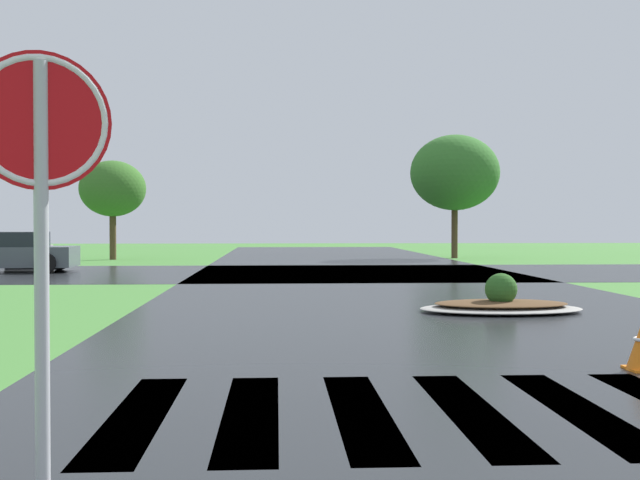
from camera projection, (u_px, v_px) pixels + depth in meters
asphalt_roadway at (436, 322)px, 12.44m from camera, size 10.04×80.00×0.01m
asphalt_cross_road at (356, 273)px, 24.97m from camera, size 90.00×9.04×0.01m
crosswalk_stripes at (577, 409)px, 6.58m from camera, size 7.65×2.97×0.01m
stop_sign at (41, 168)px, 4.32m from camera, size 0.71×0.31×2.48m
median_island at (501, 304)px, 13.84m from camera, size 2.84×1.70×0.68m
car_dark_suv at (7, 253)px, 25.27m from camera, size 4.42×2.22×1.28m
drainage_pipe_stack at (29, 257)px, 27.22m from camera, size 1.70×1.14×0.82m
background_treeline at (325, 178)px, 36.12m from camera, size 49.14×5.85×5.67m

